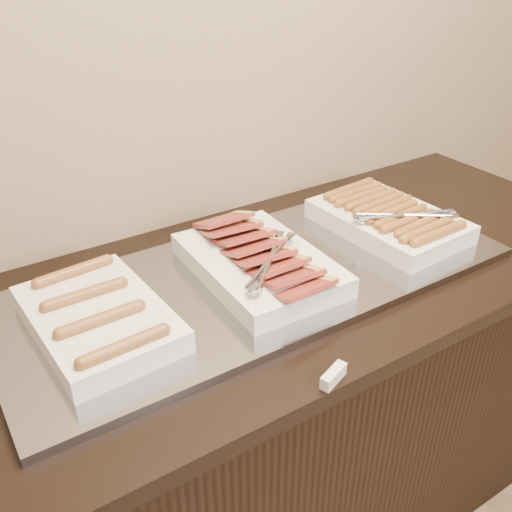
{
  "coord_description": "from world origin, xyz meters",
  "views": [
    {
      "loc": [
        -0.61,
        1.19,
        1.63
      ],
      "look_at": [
        -0.0,
        2.13,
        0.97
      ],
      "focal_mm": 40.0,
      "sensor_mm": 36.0,
      "label": 1
    }
  ],
  "objects_px": {
    "warming_tray": "(259,277)",
    "dish_right": "(389,218)",
    "dish_left": "(98,317)",
    "counter": "(256,418)",
    "dish_center": "(259,262)"
  },
  "relations": [
    {
      "from": "warming_tray",
      "to": "dish_right",
      "type": "bearing_deg",
      "value": -0.46
    },
    {
      "from": "dish_left",
      "to": "counter",
      "type": "bearing_deg",
      "value": -3.09
    },
    {
      "from": "dish_left",
      "to": "dish_right",
      "type": "xyz_separation_m",
      "value": [
        0.79,
        -0.0,
        0.01
      ]
    },
    {
      "from": "counter",
      "to": "dish_left",
      "type": "relative_size",
      "value": 5.57
    },
    {
      "from": "dish_left",
      "to": "dish_center",
      "type": "relative_size",
      "value": 0.88
    },
    {
      "from": "warming_tray",
      "to": "dish_left",
      "type": "relative_size",
      "value": 3.24
    },
    {
      "from": "dish_center",
      "to": "dish_right",
      "type": "distance_m",
      "value": 0.41
    },
    {
      "from": "counter",
      "to": "dish_center",
      "type": "relative_size",
      "value": 4.93
    },
    {
      "from": "warming_tray",
      "to": "dish_right",
      "type": "relative_size",
      "value": 3.03
    },
    {
      "from": "counter",
      "to": "warming_tray",
      "type": "relative_size",
      "value": 1.72
    },
    {
      "from": "dish_center",
      "to": "dish_left",
      "type": "bearing_deg",
      "value": -178.82
    },
    {
      "from": "warming_tray",
      "to": "dish_center",
      "type": "distance_m",
      "value": 0.04
    },
    {
      "from": "warming_tray",
      "to": "dish_center",
      "type": "xyz_separation_m",
      "value": [
        -0.0,
        -0.0,
        0.04
      ]
    },
    {
      "from": "counter",
      "to": "dish_center",
      "type": "bearing_deg",
      "value": -25.56
    },
    {
      "from": "counter",
      "to": "dish_left",
      "type": "height_order",
      "value": "dish_left"
    }
  ]
}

